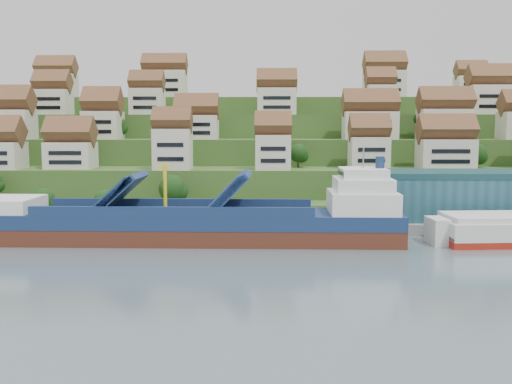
{
  "coord_description": "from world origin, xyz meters",
  "views": [
    {
      "loc": [
        -0.32,
        -103.57,
        21.56
      ],
      "look_at": [
        -2.29,
        14.0,
        8.0
      ],
      "focal_mm": 40.0,
      "sensor_mm": 36.0,
      "label": 1
    }
  ],
  "objects": [
    {
      "name": "hillside_village",
      "position": [
        2.65,
        60.08,
        24.02
      ],
      "size": [
        155.1,
        64.41,
        28.86
      ],
      "color": "beige",
      "rests_on": "ground"
    },
    {
      "name": "quay",
      "position": [
        20.0,
        15.0,
        1.1
      ],
      "size": [
        180.0,
        14.0,
        2.2
      ],
      "primitive_type": "cube",
      "color": "gray",
      "rests_on": "ground"
    },
    {
      "name": "cargo_ship",
      "position": [
        -12.74,
        1.45,
        3.34
      ],
      "size": [
        79.56,
        13.43,
        17.63
      ],
      "rotation": [
        0.0,
        0.0,
        -0.01
      ],
      "color": "#532619",
      "rests_on": "ground"
    },
    {
      "name": "hillside_trees",
      "position": [
        -17.02,
        46.0,
        17.07
      ],
      "size": [
        133.32,
        61.75,
        31.04
      ],
      "color": "#1C4216",
      "rests_on": "ground"
    },
    {
      "name": "hillside",
      "position": [
        0.0,
        103.55,
        10.66
      ],
      "size": [
        260.0,
        128.0,
        31.0
      ],
      "color": "#2D4C1E",
      "rests_on": "ground"
    },
    {
      "name": "warehouse",
      "position": [
        52.0,
        17.0,
        7.2
      ],
      "size": [
        60.0,
        15.0,
        10.0
      ],
      "primitive_type": "cube",
      "color": "#245564",
      "rests_on": "quay"
    },
    {
      "name": "flagpole",
      "position": [
        18.11,
        10.0,
        6.88
      ],
      "size": [
        1.28,
        0.16,
        8.0
      ],
      "color": "gray",
      "rests_on": "quay"
    },
    {
      "name": "ground",
      "position": [
        0.0,
        0.0,
        0.0
      ],
      "size": [
        300.0,
        300.0,
        0.0
      ],
      "primitive_type": "plane",
      "color": "slate",
      "rests_on": "ground"
    }
  ]
}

